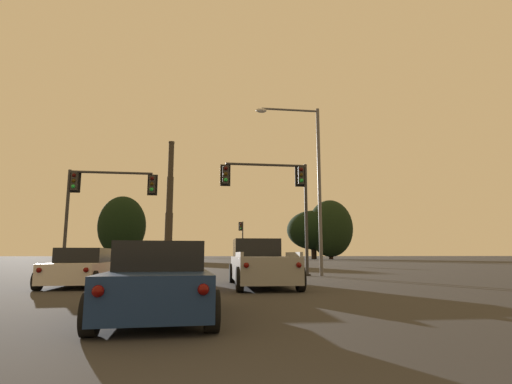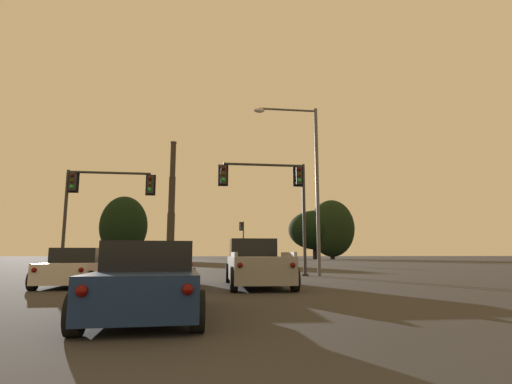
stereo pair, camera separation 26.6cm
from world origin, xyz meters
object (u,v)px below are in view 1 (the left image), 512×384
object	(u,v)px
street_lamp	(310,171)
sedan_left_lane_front	(82,268)
sedan_center_lane_second	(160,281)
traffic_light_far_right	(242,236)
pickup_truck_right_lane_front	(260,264)
smokestack	(169,211)
sedan_center_lane_front	(170,269)
traffic_light_overhead_right	(278,189)
traffic_light_overhead_left	(98,195)

from	to	relation	value
street_lamp	sedan_left_lane_front	bearing A→B (deg)	-152.35
sedan_center_lane_second	traffic_light_far_right	world-z (taller)	traffic_light_far_right
pickup_truck_right_lane_front	sedan_center_lane_second	bearing A→B (deg)	-112.20
sedan_left_lane_front	smokestack	distance (m)	157.56
sedan_center_lane_front	traffic_light_overhead_right	distance (m)	9.99
sedan_left_lane_front	street_lamp	size ratio (longest dim) A/B	0.49
pickup_truck_right_lane_front	street_lamp	world-z (taller)	street_lamp
street_lamp	smokestack	size ratio (longest dim) A/B	0.19
sedan_center_lane_second	traffic_light_overhead_right	distance (m)	15.34
sedan_center_lane_second	traffic_light_overhead_left	xyz separation A→B (m)	(-5.06, 15.35, 3.89)
sedan_center_lane_front	traffic_light_overhead_right	world-z (taller)	traffic_light_overhead_right
pickup_truck_right_lane_front	sedan_left_lane_front	bearing A→B (deg)	173.13
sedan_center_lane_second	street_lamp	size ratio (longest dim) A/B	0.49
traffic_light_overhead_left	street_lamp	size ratio (longest dim) A/B	0.61
sedan_center_lane_front	traffic_light_overhead_right	bearing A→B (deg)	55.09
sedan_left_lane_front	traffic_light_overhead_right	distance (m)	11.37
traffic_light_far_right	smokestack	bearing A→B (deg)	99.37
street_lamp	traffic_light_far_right	bearing A→B (deg)	90.40
sedan_left_lane_front	traffic_light_far_right	xyz separation A→B (m)	(10.42, 40.80, 3.19)
sedan_left_lane_front	sedan_center_lane_front	world-z (taller)	same
sedan_center_lane_front	traffic_light_overhead_left	world-z (taller)	traffic_light_overhead_left
pickup_truck_right_lane_front	smokestack	distance (m)	159.04
sedan_center_lane_second	traffic_light_overhead_right	bearing A→B (deg)	66.77
pickup_truck_right_lane_front	traffic_light_far_right	distance (m)	42.06
traffic_light_overhead_left	traffic_light_far_right	world-z (taller)	traffic_light_overhead_left
sedan_center_lane_front	sedan_center_lane_second	xyz separation A→B (m)	(0.28, -6.57, 0.00)
smokestack	traffic_light_overhead_right	bearing A→B (deg)	-83.37
sedan_center_lane_front	smokestack	bearing A→B (deg)	96.39
sedan_left_lane_front	pickup_truck_right_lane_front	bearing A→B (deg)	-9.53
sedan_center_lane_second	street_lamp	xyz separation A→B (m)	(6.98, 13.64, 5.28)
sedan_center_lane_front	traffic_light_far_right	world-z (taller)	traffic_light_far_right
sedan_left_lane_front	sedan_center_lane_second	xyz separation A→B (m)	(3.69, -8.06, 0.00)
sedan_center_lane_second	smokestack	bearing A→B (deg)	91.57
traffic_light_overhead_left	sedan_center_lane_second	bearing A→B (deg)	-71.77
traffic_light_overhead_left	traffic_light_far_right	xyz separation A→B (m)	(11.79, 33.51, -0.70)
pickup_truck_right_lane_front	traffic_light_overhead_left	xyz separation A→B (m)	(-8.15, 8.28, 3.76)
pickup_truck_right_lane_front	street_lamp	distance (m)	9.21
traffic_light_overhead_left	sedan_left_lane_front	bearing A→B (deg)	-79.36
sedan_left_lane_front	smokestack	bearing A→B (deg)	91.92
traffic_light_overhead_left	street_lamp	bearing A→B (deg)	-8.05
sedan_left_lane_front	smokestack	size ratio (longest dim) A/B	0.09
pickup_truck_right_lane_front	street_lamp	bearing A→B (deg)	60.84
sedan_center_lane_front	traffic_light_overhead_left	distance (m)	10.73
sedan_center_lane_front	pickup_truck_right_lane_front	xyz separation A→B (m)	(3.37, 0.50, 0.14)
sedan_center_lane_second	traffic_light_overhead_left	distance (m)	16.62
sedan_left_lane_front	traffic_light_overhead_left	bearing A→B (deg)	99.40
sedan_center_lane_front	traffic_light_far_right	bearing A→B (deg)	82.62
pickup_truck_right_lane_front	traffic_light_overhead_right	distance (m)	8.14
traffic_light_overhead_left	traffic_light_overhead_right	bearing A→B (deg)	-8.51
sedan_left_lane_front	pickup_truck_right_lane_front	world-z (taller)	pickup_truck_right_lane_front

